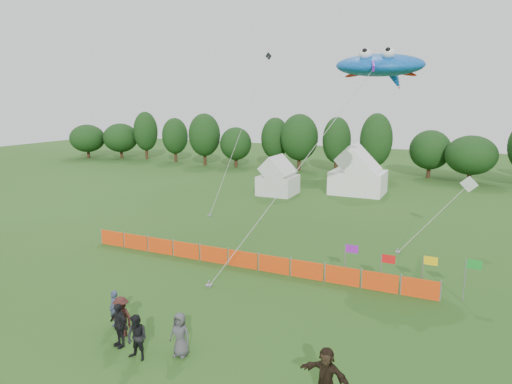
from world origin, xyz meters
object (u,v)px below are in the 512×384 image
at_px(barrier_fence, 243,259).
at_px(spectator_a, 114,309).
at_px(spectator_b, 137,338).
at_px(spectator_d, 119,325).
at_px(spectator_e, 180,334).
at_px(stingray_kite, 381,66).
at_px(spectator_c, 122,317).
at_px(spectator_f, 326,374).
at_px(tent_right, 358,175).
at_px(tent_left, 278,179).

relative_size(barrier_fence, spectator_a, 12.96).
bearing_deg(spectator_b, spectator_d, 161.80).
bearing_deg(spectator_e, stingray_kite, 77.24).
bearing_deg(spectator_c, spectator_f, 7.09).
bearing_deg(spectator_a, barrier_fence, 97.56).
bearing_deg(tent_right, spectator_c, -93.89).
height_order(spectator_a, spectator_c, spectator_c).
bearing_deg(spectator_a, spectator_d, -22.83).
distance_m(spectator_d, stingray_kite, 22.50).
xyz_separation_m(tent_right, spectator_a, (-3.12, -33.41, -1.14)).
xyz_separation_m(spectator_a, spectator_f, (9.78, -0.88, 0.10)).
relative_size(spectator_d, stingray_kite, 0.10).
height_order(tent_right, spectator_e, tent_right).
relative_size(spectator_d, spectator_f, 0.98).
xyz_separation_m(tent_left, spectator_c, (5.18, -29.86, -0.76)).
bearing_deg(stingray_kite, spectator_d, -109.52).
relative_size(spectator_c, spectator_f, 0.94).
distance_m(spectator_e, stingray_kite, 21.51).
xyz_separation_m(barrier_fence, spectator_d, (-0.57, -9.98, 0.42)).
relative_size(spectator_c, stingray_kite, 0.09).
xyz_separation_m(tent_right, barrier_fence, (-1.30, -24.56, -1.48)).
height_order(spectator_f, stingray_kite, stingray_kite).
xyz_separation_m(spectator_a, spectator_e, (3.88, -0.66, 0.04)).
bearing_deg(spectator_c, spectator_d, -46.78).
bearing_deg(tent_left, barrier_fence, -73.25).
xyz_separation_m(spectator_a, spectator_b, (2.55, -1.59, 0.06)).
bearing_deg(spectator_c, stingray_kite, 78.31).
height_order(tent_left, barrier_fence, tent_left).
relative_size(tent_left, spectator_b, 2.05).
distance_m(spectator_a, stingray_kite, 22.04).
relative_size(barrier_fence, spectator_d, 11.88).
bearing_deg(spectator_f, spectator_b, -163.60).
bearing_deg(spectator_b, spectator_f, 7.27).
xyz_separation_m(tent_left, spectator_b, (6.91, -30.98, -0.75)).
relative_size(barrier_fence, spectator_b, 12.11).
distance_m(spectator_a, spectator_f, 9.82).
xyz_separation_m(barrier_fence, spectator_e, (2.06, -9.51, 0.39)).
distance_m(spectator_c, stingray_kite, 22.12).
xyz_separation_m(tent_left, barrier_fence, (6.18, -20.54, -1.15)).
height_order(spectator_a, stingray_kite, stingray_kite).
height_order(tent_left, spectator_e, tent_left).
relative_size(spectator_a, spectator_f, 0.90).
height_order(tent_right, spectator_d, tent_right).
height_order(tent_right, barrier_fence, tent_right).
bearing_deg(tent_right, spectator_e, -88.72).
height_order(spectator_a, spectator_f, spectator_f).
height_order(spectator_c, spectator_f, spectator_f).
xyz_separation_m(spectator_c, spectator_f, (8.97, -0.41, 0.05)).
height_order(tent_left, spectator_b, tent_left).
relative_size(barrier_fence, spectator_e, 12.35).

